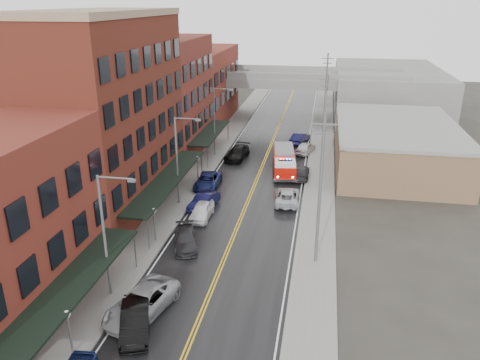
{
  "coord_description": "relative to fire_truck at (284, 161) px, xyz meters",
  "views": [
    {
      "loc": [
        7.07,
        -17.66,
        19.39
      ],
      "look_at": [
        -0.5,
        24.06,
        3.0
      ],
      "focal_mm": 35.0,
      "sensor_mm": 36.0,
      "label": 1
    }
  ],
  "objects": [
    {
      "name": "brick_building_far",
      "position": [
        -16.14,
        23.05,
        4.47
      ],
      "size": [
        9.0,
        20.0,
        12.0
      ],
      "primitive_type": "cube",
      "color": "maroon",
      "rests_on": "ground"
    },
    {
      "name": "right_far_block",
      "position": [
        15.16,
        35.05,
        2.47
      ],
      "size": [
        18.0,
        30.0,
        8.0
      ],
      "primitive_type": "cube",
      "color": "slate",
      "rests_on": "ground"
    },
    {
      "name": "parked_car_left_2",
      "position": [
        -6.69,
        -28.5,
        -0.69
      ],
      "size": [
        4.12,
        6.52,
        1.68
      ],
      "primitive_type": "imported",
      "rotation": [
        0.0,
        0.0,
        -0.24
      ],
      "color": "gray",
      "rests_on": "ground"
    },
    {
      "name": "parked_car_right_2",
      "position": [
        2.16,
        8.24,
        -0.76
      ],
      "size": [
        2.85,
        4.8,
        1.53
      ],
      "primitive_type": "imported",
      "rotation": [
        0.0,
        0.0,
        2.9
      ],
      "color": "silver",
      "rests_on": "ground"
    },
    {
      "name": "utility_pole_2",
      "position": [
        4.36,
        20.05,
        4.78
      ],
      "size": [
        1.8,
        0.24,
        12.0
      ],
      "color": "#59595B",
      "rests_on": "ground"
    },
    {
      "name": "globe_lamp_1",
      "position": [
        -9.24,
        -18.95,
        0.78
      ],
      "size": [
        0.44,
        0.44,
        3.12
      ],
      "color": "#59595B",
      "rests_on": "ground"
    },
    {
      "name": "parked_car_left_7",
      "position": [
        -6.44,
        4.15,
        -0.73
      ],
      "size": [
        2.94,
        5.77,
        1.6
      ],
      "primitive_type": "imported",
      "rotation": [
        0.0,
        0.0,
        -0.13
      ],
      "color": "black",
      "rests_on": "ground"
    },
    {
      "name": "fire_truck",
      "position": [
        0.0,
        0.0,
        0.0
      ],
      "size": [
        3.91,
        8.0,
        2.82
      ],
      "rotation": [
        0.0,
        0.0,
        0.13
      ],
      "color": "#BA1308",
      "rests_on": "ground"
    },
    {
      "name": "street_lamp_2",
      "position": [
        -9.38,
        5.05,
        3.65
      ],
      "size": [
        2.64,
        0.22,
        9.0
      ],
      "color": "#59595B",
      "rests_on": "ground"
    },
    {
      "name": "globe_lamp_2",
      "position": [
        -9.24,
        -4.95,
        0.78
      ],
      "size": [
        0.44,
        0.44,
        3.12
      ],
      "color": "#59595B",
      "rests_on": "ground"
    },
    {
      "name": "parked_car_left_5",
      "position": [
        -6.88,
        -11.54,
        -0.79
      ],
      "size": [
        2.59,
        4.75,
        1.48
      ],
      "primitive_type": "imported",
      "rotation": [
        0.0,
        0.0,
        -0.24
      ],
      "color": "black",
      "rests_on": "ground"
    },
    {
      "name": "sidewalk_left",
      "position": [
        -10.14,
        -4.95,
        -1.46
      ],
      "size": [
        3.0,
        160.0,
        0.15
      ],
      "primitive_type": "cube",
      "color": "slate",
      "rests_on": "ground"
    },
    {
      "name": "brick_building_c",
      "position": [
        -16.14,
        5.55,
        5.97
      ],
      "size": [
        9.0,
        15.0,
        15.0
      ],
      "primitive_type": "cube",
      "color": "maroon",
      "rests_on": "ground"
    },
    {
      "name": "awning_0",
      "position": [
        -10.33,
        -30.95,
        1.46
      ],
      "size": [
        2.6,
        16.0,
        3.09
      ],
      "color": "black",
      "rests_on": "ground"
    },
    {
      "name": "parked_car_right_1",
      "position": [
        2.05,
        -1.27,
        -0.82
      ],
      "size": [
        2.0,
        4.88,
        1.41
      ],
      "primitive_type": "imported",
      "rotation": [
        0.0,
        0.0,
        3.15
      ],
      "color": "#28282B",
      "rests_on": "ground"
    },
    {
      "name": "utility_pole_1",
      "position": [
        4.36,
        0.05,
        4.78
      ],
      "size": [
        1.8,
        0.24,
        12.0
      ],
      "color": "#59595B",
      "rests_on": "ground"
    },
    {
      "name": "parked_car_left_6",
      "position": [
        -7.84,
        -6.08,
        -0.8
      ],
      "size": [
        2.54,
        5.32,
        1.47
      ],
      "primitive_type": "imported",
      "rotation": [
        0.0,
        0.0,
        0.02
      ],
      "color": "#141B4C",
      "rests_on": "ground"
    },
    {
      "name": "parked_car_right_3",
      "position": [
        1.15,
        12.85,
        -0.76
      ],
      "size": [
        2.84,
        4.92,
        1.53
      ],
      "primitive_type": "imported",
      "rotation": [
        0.0,
        0.0,
        2.86
      ],
      "color": "black",
      "rests_on": "ground"
    },
    {
      "name": "road",
      "position": [
        -2.84,
        -4.95,
        -1.52
      ],
      "size": [
        11.0,
        160.0,
        0.02
      ],
      "primitive_type": "cube",
      "color": "black",
      "rests_on": "ground"
    },
    {
      "name": "awning_1",
      "position": [
        -10.33,
        -11.95,
        1.46
      ],
      "size": [
        2.6,
        18.0,
        3.09
      ],
      "color": "black",
      "rests_on": "ground"
    },
    {
      "name": "overpass",
      "position": [
        -2.84,
        27.05,
        4.45
      ],
      "size": [
        40.0,
        10.0,
        7.5
      ],
      "color": "slate",
      "rests_on": "ground"
    },
    {
      "name": "globe_lamp_0",
      "position": [
        -9.24,
        -32.95,
        0.78
      ],
      "size": [
        0.44,
        0.44,
        3.12
      ],
      "color": "#59595B",
      "rests_on": "ground"
    },
    {
      "name": "tan_building",
      "position": [
        13.16,
        5.05,
        0.97
      ],
      "size": [
        14.0,
        22.0,
        5.0
      ],
      "primitive_type": "cube",
      "color": "olive",
      "rests_on": "ground"
    },
    {
      "name": "awning_2",
      "position": [
        -10.32,
        5.55,
        1.45
      ],
      "size": [
        2.6,
        13.0,
        3.09
      ],
      "color": "black",
      "rests_on": "ground"
    },
    {
      "name": "street_lamp_1",
      "position": [
        -9.38,
        -10.95,
        3.65
      ],
      "size": [
        2.64,
        0.22,
        9.0
      ],
      "color": "#59595B",
      "rests_on": "ground"
    },
    {
      "name": "utility_pole_0",
      "position": [
        4.36,
        -19.95,
        4.78
      ],
      "size": [
        1.8,
        0.24,
        12.0
      ],
      "color": "#59595B",
      "rests_on": "ground"
    },
    {
      "name": "street_lamp_0",
      "position": [
        -9.38,
        -26.95,
        3.65
      ],
      "size": [
        2.64,
        0.22,
        9.0
      ],
      "color": "#59595B",
      "rests_on": "ground"
    },
    {
      "name": "parked_car_left_4",
      "position": [
        -6.51,
        -13.75,
        -0.79
      ],
      "size": [
        1.75,
        4.35,
        1.48
      ],
      "primitive_type": "imported",
      "rotation": [
        0.0,
        0.0,
        -0.0
      ],
      "color": "silver",
      "rests_on": "ground"
    },
    {
      "name": "parked_car_left_3",
      "position": [
        -6.44,
        -19.34,
        -0.86
      ],
      "size": [
        3.23,
        5.0,
        1.35
      ],
      "primitive_type": "imported",
      "rotation": [
        0.0,
        0.0,
        0.31
      ],
      "color": "#252527",
      "rests_on": "ground"
    },
    {
      "name": "curb_right",
      "position": [
        2.81,
        -4.95,
        -1.46
      ],
      "size": [
        0.3,
        160.0,
        0.15
      ],
      "primitive_type": "cube",
      "color": "gray",
      "rests_on": "ground"
    },
    {
      "name": "parked_car_left_1",
      "position": [
        -6.44,
        -30.25,
        -0.73
      ],
      "size": [
        3.18,
        5.15,
        1.6
      ],
      "primitive_type": "imported",
      "rotation": [
        0.0,
        0.0,
        0.33
      ],
      "color": "black",
      "rests_on": "ground"
    },
    {
      "name": "parked_car_right_0",
      "position": [
        1.17,
        -8.69,
        -0.83
      ],
      "size": [
        2.42,
        5.07,
        1.4
      ],
      "primitive_type": "imported",
      "rotation": [
        0.0,
        0.0,
        3.16
      ],
      "color": "#B4B8BC",
      "rests_on": "ground"
    },
    {
      "name": "curb_left",
      "position": [
        -8.49,
        -4.95,
        -1.46
      ],
      "size": [
        0.3,
        160.0,
        0.15
      ],
      "primitive_type": "cube",
      "color": "gray",
      "rests_on": "ground"
    },
    {
      "name": "brick_building_b",
      "position": [
        -16.14,
        -11.95,
        7.47
      ],
      "size": [
        9.0,
        20.0,
        18.0
      ],
      "primitive_type": "cube",
      "color": "#562416",
      "rests_on": "ground"
    },
    {
      "name": "sidewalk_right",
      "position": [
        4.46,
        -4.95,
        -1.46
      ],
      "size": [
        3.0,
        160.0,
        0.15
      ],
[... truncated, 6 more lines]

